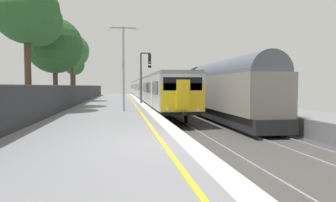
% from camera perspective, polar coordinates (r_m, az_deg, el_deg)
% --- Properties ---
extents(ground, '(17.40, 110.00, 1.21)m').
position_cam_1_polar(ground, '(10.04, 16.39, -10.51)').
color(ground, gray).
extents(commuter_train_at_platform, '(2.83, 58.84, 3.81)m').
position_cam_1_polar(commuter_train_at_platform, '(46.91, -4.41, 2.38)').
color(commuter_train_at_platform, '#B7B7BC').
rests_on(commuter_train_at_platform, ground).
extents(freight_train_adjacent_track, '(2.60, 28.61, 4.53)m').
position_cam_1_polar(freight_train_adjacent_track, '(29.04, 6.42, 2.45)').
color(freight_train_adjacent_track, '#232326').
rests_on(freight_train_adjacent_track, ground).
extents(signal_gantry, '(1.10, 0.24, 4.95)m').
position_cam_1_polar(signal_gantry, '(29.48, -4.64, 5.62)').
color(signal_gantry, '#47474C').
rests_on(signal_gantry, ground).
extents(platform_lamp_mid, '(2.00, 0.20, 5.62)m').
position_cam_1_polar(platform_lamp_mid, '(20.20, -8.49, 7.47)').
color(platform_lamp_mid, '#93999E').
rests_on(platform_lamp_mid, ground).
extents(background_tree_left, '(4.42, 4.42, 7.12)m').
position_cam_1_polar(background_tree_left, '(25.85, -20.86, 9.58)').
color(background_tree_left, '#473323').
rests_on(background_tree_left, ground).
extents(background_tree_centre, '(2.94, 2.94, 6.20)m').
position_cam_1_polar(background_tree_centre, '(45.19, -17.45, 6.48)').
color(background_tree_centre, '#473323').
rests_on(background_tree_centre, ground).
extents(background_tree_right, '(4.28, 4.31, 8.66)m').
position_cam_1_polar(background_tree_right, '(22.27, -24.82, 14.68)').
color(background_tree_right, '#473323').
rests_on(background_tree_right, ground).
extents(background_tree_back, '(3.82, 3.80, 7.42)m').
position_cam_1_polar(background_tree_back, '(34.78, -18.16, 8.81)').
color(background_tree_back, '#473323').
rests_on(background_tree_back, ground).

